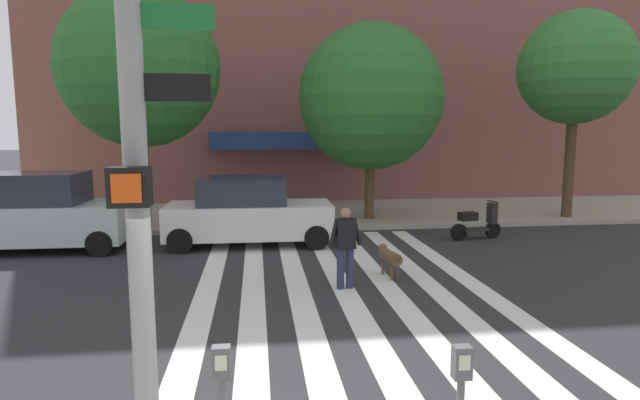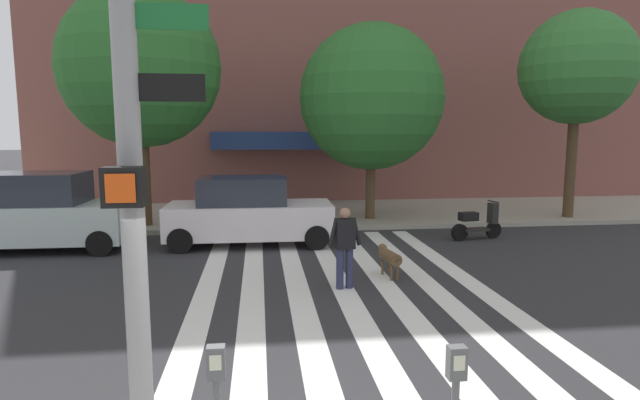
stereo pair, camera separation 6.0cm
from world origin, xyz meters
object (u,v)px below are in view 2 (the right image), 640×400
object	(u,v)px
parked_scooter	(477,223)
street_tree_further	(577,68)
parked_car_near_curb	(37,213)
pedestrian_dog_walker	(345,243)
traffic_light_pole	(125,76)
street_tree_middle	(371,98)
street_tree_nearest	(141,68)
parked_car_behind_first	(248,212)
dog_on_leash	(389,257)

from	to	relation	value
parked_scooter	street_tree_further	bearing A→B (deg)	29.63
parked_car_near_curb	street_tree_further	world-z (taller)	street_tree_further
parked_scooter	pedestrian_dog_walker	distance (m)	6.22
traffic_light_pole	street_tree_middle	world-z (taller)	street_tree_middle
street_tree_nearest	parked_car_behind_first	bearing A→B (deg)	-37.92
parked_car_near_curb	street_tree_middle	world-z (taller)	street_tree_middle
parked_car_near_curb	dog_on_leash	bearing A→B (deg)	-22.54
parked_scooter	dog_on_leash	size ratio (longest dim) A/B	1.49
parked_car_near_curb	traffic_light_pole	bearing A→B (deg)	-64.35
parked_car_behind_first	pedestrian_dog_walker	size ratio (longest dim) A/B	2.76
dog_on_leash	street_tree_nearest	bearing A→B (deg)	136.03
parked_scooter	street_tree_further	distance (m)	6.97
pedestrian_dog_walker	parked_scooter	bearing A→B (deg)	42.09
parked_scooter	street_tree_middle	distance (m)	5.45
street_tree_further	parked_car_behind_first	bearing A→B (deg)	-167.69
parked_car_near_curb	dog_on_leash	distance (m)	9.33
parked_car_behind_first	pedestrian_dog_walker	bearing A→B (deg)	-65.14
traffic_light_pole	street_tree_further	xyz separation A→B (m)	(11.64, 12.62, 1.70)
street_tree_further	dog_on_leash	xyz separation A→B (m)	(-7.95, -5.97, -4.78)
parked_scooter	pedestrian_dog_walker	bearing A→B (deg)	-137.91
traffic_light_pole	parked_scooter	bearing A→B (deg)	54.47
traffic_light_pole	dog_on_leash	world-z (taller)	traffic_light_pole
street_tree_nearest	pedestrian_dog_walker	distance (m)	9.52
parked_scooter	street_tree_nearest	world-z (taller)	street_tree_nearest
parked_car_near_curb	parked_scooter	distance (m)	12.12
parked_car_behind_first	parked_scooter	xyz separation A→B (m)	(6.59, -0.12, -0.42)
parked_car_behind_first	pedestrian_dog_walker	distance (m)	4.71
parked_car_near_curb	street_tree_nearest	world-z (taller)	street_tree_nearest
street_tree_middle	street_tree_further	bearing A→B (deg)	-4.32
parked_car_near_curb	street_tree_middle	distance (m)	10.55
street_tree_middle	dog_on_leash	size ratio (longest dim) A/B	5.97
traffic_light_pole	street_tree_nearest	distance (m)	13.09
dog_on_leash	parked_car_behind_first	bearing A→B (deg)	130.75
traffic_light_pole	street_tree_further	distance (m)	17.25
street_tree_further	dog_on_leash	distance (m)	11.03
parked_car_behind_first	parked_scooter	world-z (taller)	parked_car_behind_first
parked_scooter	street_tree_middle	size ratio (longest dim) A/B	0.25
parked_scooter	street_tree_nearest	size ratio (longest dim) A/B	0.22
parked_scooter	street_tree_further	world-z (taller)	street_tree_further
pedestrian_dog_walker	street_tree_middle	bearing A→B (deg)	73.77
street_tree_nearest	parked_car_near_curb	bearing A→B (deg)	-132.12
parked_scooter	street_tree_further	xyz separation A→B (m)	(4.44, 2.52, 4.75)
traffic_light_pole	parked_car_near_curb	world-z (taller)	traffic_light_pole
street_tree_further	pedestrian_dog_walker	bearing A→B (deg)	-143.53
parked_car_near_curb	street_tree_further	size ratio (longest dim) A/B	0.65
parked_car_near_curb	pedestrian_dog_walker	size ratio (longest dim) A/B	2.79
parked_car_behind_first	street_tree_further	world-z (taller)	street_tree_further
parked_car_behind_first	parked_scooter	distance (m)	6.60
traffic_light_pole	street_tree_nearest	xyz separation A→B (m)	(-2.62, 12.74, 1.53)
street_tree_middle	street_tree_further	distance (m)	7.03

